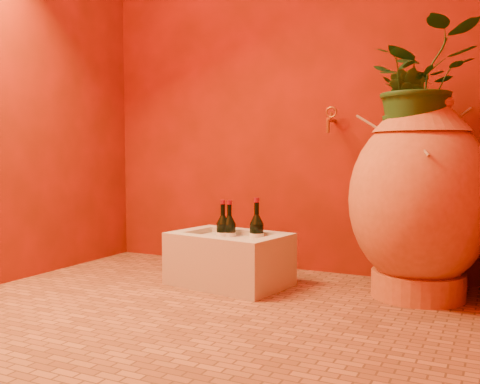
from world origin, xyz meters
The scene contains 11 objects.
floor centered at (0.00, 0.00, 0.00)m, with size 2.50×2.50×0.00m, color #985832.
wall_back centered at (0.00, 1.00, 1.25)m, with size 2.50×0.02×2.50m, color #5F1B05.
wall_left centered at (-1.25, 0.00, 1.25)m, with size 0.02×2.00×2.50m, color #5F1B05.
amphora centered at (0.85, 0.65, 0.49)m, with size 0.82×0.82×0.99m.
stone_basin centered at (-0.11, 0.46, 0.14)m, with size 0.67×0.51×0.29m.
wine_bottle_a centered at (-0.15, 0.53, 0.26)m, with size 0.07×0.07×0.30m.
wine_bottle_b centered at (0.02, 0.52, 0.27)m, with size 0.08×0.08×0.32m.
wine_bottle_c centered at (-0.19, 0.51, 0.27)m, with size 0.07×0.07×0.30m.
wall_tap centered at (0.31, 0.92, 0.92)m, with size 0.07×0.14×0.16m.
plant_main centered at (0.84, 0.64, 1.06)m, with size 0.51×0.44×0.57m, color #184518.
plant_side centered at (0.77, 0.60, 0.93)m, with size 0.21×0.17×0.39m, color #184518.
Camera 1 is at (1.22, -2.11, 0.71)m, focal length 40.00 mm.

